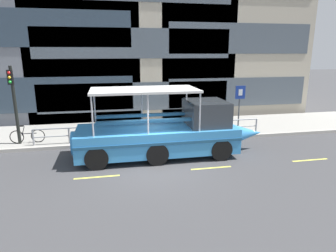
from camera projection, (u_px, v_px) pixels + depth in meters
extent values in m
plane|color=#3D3D3F|center=(153.00, 165.00, 12.93)|extent=(120.00, 120.00, 0.00)
cube|color=#99968E|center=(140.00, 130.00, 18.23)|extent=(32.00, 4.80, 0.18)
cube|color=#B2ADA3|center=(145.00, 142.00, 15.86)|extent=(32.00, 0.18, 0.18)
cube|color=#DBD64C|center=(97.00, 177.00, 11.70)|extent=(1.80, 0.12, 0.01)
cube|color=#DBD64C|center=(211.00, 168.00, 12.61)|extent=(1.80, 0.12, 0.01)
cube|color=#DBD64C|center=(310.00, 160.00, 13.53)|extent=(1.80, 0.12, 0.01)
cube|color=#2D3D4C|center=(36.00, 95.00, 19.13)|extent=(12.64, 0.06, 2.30)
cube|color=#2D3D4C|center=(28.00, 28.00, 18.09)|extent=(12.64, 0.06, 2.30)
cube|color=#4C5660|center=(137.00, 97.00, 20.46)|extent=(13.26, 0.06, 1.98)
cube|color=#4C5660|center=(135.00, 43.00, 19.56)|extent=(13.26, 0.06, 1.98)
cube|color=#4C5660|center=(239.00, 92.00, 21.88)|extent=(10.69, 0.06, 2.11)
cube|color=#4C5660|center=(242.00, 38.00, 20.93)|extent=(10.69, 0.06, 2.11)
cylinder|color=gray|center=(153.00, 124.00, 16.05)|extent=(12.37, 0.07, 0.07)
cylinder|color=gray|center=(153.00, 131.00, 16.15)|extent=(12.37, 0.06, 0.06)
cylinder|color=gray|center=(33.00, 138.00, 14.98)|extent=(0.09, 0.09, 0.83)
cylinder|color=gray|center=(69.00, 136.00, 15.31)|extent=(0.09, 0.09, 0.83)
cylinder|color=gray|center=(104.00, 134.00, 15.65)|extent=(0.09, 0.09, 0.83)
cylinder|color=gray|center=(137.00, 132.00, 15.99)|extent=(0.09, 0.09, 0.83)
cylinder|color=gray|center=(168.00, 130.00, 16.32)|extent=(0.09, 0.09, 0.83)
cylinder|color=gray|center=(199.00, 129.00, 16.66)|extent=(0.09, 0.09, 0.83)
cylinder|color=gray|center=(228.00, 127.00, 17.00)|extent=(0.09, 0.09, 0.83)
cylinder|color=gray|center=(256.00, 126.00, 17.33)|extent=(0.09, 0.09, 0.83)
cylinder|color=black|center=(15.00, 106.00, 14.88)|extent=(0.16, 0.16, 4.01)
cube|color=black|center=(10.00, 77.00, 14.33)|extent=(0.24, 0.20, 0.72)
sphere|color=red|center=(9.00, 73.00, 14.17)|extent=(0.14, 0.14, 0.14)
sphere|color=gold|center=(9.00, 77.00, 14.23)|extent=(0.14, 0.14, 0.14)
sphere|color=green|center=(10.00, 82.00, 14.28)|extent=(0.14, 0.14, 0.14)
cylinder|color=#4C4F54|center=(239.00, 109.00, 17.24)|extent=(0.08, 0.08, 2.74)
cube|color=navy|center=(240.00, 92.00, 16.94)|extent=(0.60, 0.04, 0.76)
cube|color=white|center=(241.00, 92.00, 16.92)|extent=(0.24, 0.01, 0.36)
torus|color=black|center=(38.00, 136.00, 15.49)|extent=(0.70, 0.04, 0.70)
torus|color=black|center=(17.00, 137.00, 15.30)|extent=(0.70, 0.04, 0.70)
cylinder|color=black|center=(27.00, 134.00, 15.36)|extent=(0.95, 0.04, 0.04)
cylinder|color=black|center=(23.00, 131.00, 15.29)|extent=(0.19, 0.04, 0.51)
cube|color=black|center=(22.00, 126.00, 15.21)|extent=(0.20, 0.08, 0.06)
cylinder|color=#A5A5AA|center=(36.00, 127.00, 15.36)|extent=(0.03, 0.46, 0.03)
cube|color=#388CD1|center=(157.00, 139.00, 13.93)|extent=(7.41, 2.62, 1.15)
cone|color=#388CD1|center=(246.00, 133.00, 14.79)|extent=(1.67, 1.09, 1.09)
cylinder|color=#388CD1|center=(76.00, 143.00, 13.22)|extent=(0.37, 1.09, 1.09)
cube|color=navy|center=(162.00, 144.00, 12.63)|extent=(7.41, 0.04, 0.12)
sphere|color=white|center=(253.00, 132.00, 14.86)|extent=(0.22, 0.22, 0.22)
cube|color=#33383D|center=(206.00, 113.00, 14.10)|extent=(1.85, 2.20, 1.16)
cube|color=silver|center=(144.00, 90.00, 13.24)|extent=(4.82, 2.41, 0.10)
cylinder|color=#B2B2B7|center=(186.00, 104.00, 15.00)|extent=(0.07, 0.07, 1.70)
cylinder|color=#B2B2B7|center=(200.00, 113.00, 12.81)|extent=(0.07, 0.07, 1.70)
cylinder|color=#B2B2B7|center=(142.00, 105.00, 14.56)|extent=(0.07, 0.07, 1.70)
cylinder|color=#B2B2B7|center=(148.00, 115.00, 12.37)|extent=(0.07, 0.07, 1.70)
cylinder|color=#B2B2B7|center=(95.00, 107.00, 14.13)|extent=(0.07, 0.07, 1.70)
cylinder|color=#B2B2B7|center=(92.00, 117.00, 11.94)|extent=(0.07, 0.07, 1.70)
cube|color=navy|center=(143.00, 115.00, 14.16)|extent=(4.43, 0.28, 0.12)
cube|color=navy|center=(147.00, 121.00, 12.97)|extent=(4.43, 0.28, 0.12)
cylinder|color=black|center=(205.00, 135.00, 15.69)|extent=(1.00, 0.28, 1.00)
cylinder|color=black|center=(221.00, 150.00, 13.40)|extent=(1.00, 0.28, 1.00)
cylinder|color=black|center=(150.00, 139.00, 15.12)|extent=(1.00, 0.28, 1.00)
cylinder|color=black|center=(157.00, 154.00, 12.83)|extent=(1.00, 0.28, 1.00)
cylinder|color=black|center=(98.00, 142.00, 14.63)|extent=(1.00, 0.28, 1.00)
cylinder|color=black|center=(97.00, 158.00, 12.34)|extent=(1.00, 0.28, 1.00)
cylinder|color=#47423D|center=(199.00, 122.00, 18.30)|extent=(0.10, 0.10, 0.81)
cylinder|color=#47423D|center=(198.00, 123.00, 18.15)|extent=(0.10, 0.10, 0.81)
cube|color=#236B47|center=(199.00, 111.00, 18.06)|extent=(0.29, 0.35, 0.57)
cylinder|color=#236B47|center=(199.00, 111.00, 18.25)|extent=(0.07, 0.07, 0.51)
cylinder|color=#236B47|center=(198.00, 113.00, 17.88)|extent=(0.07, 0.07, 0.51)
sphere|color=#936B4C|center=(199.00, 105.00, 17.95)|extent=(0.22, 0.22, 0.22)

